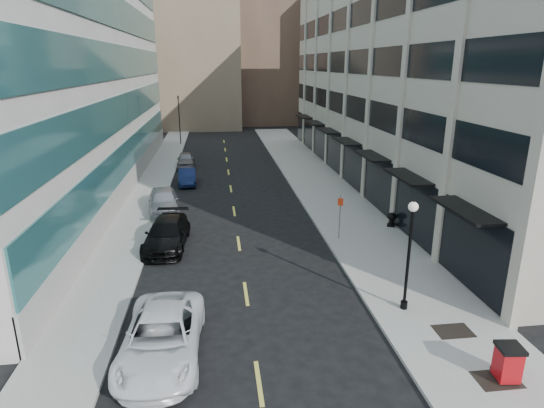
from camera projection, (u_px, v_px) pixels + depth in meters
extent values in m
cube|color=#99988B|center=(339.00, 206.00, 32.61)|extent=(5.00, 80.00, 0.15)
cube|color=#99988B|center=(139.00, 214.00, 30.95)|extent=(3.00, 80.00, 0.15)
cube|color=#B3A798|center=(432.00, 75.00, 37.73)|extent=(14.00, 46.00, 18.00)
cube|color=black|center=(347.00, 159.00, 38.97)|extent=(0.18, 46.00, 3.60)
cube|color=black|center=(349.00, 106.00, 37.64)|extent=(0.12, 46.00, 1.80)
cube|color=black|center=(352.00, 62.00, 36.60)|extent=(0.12, 46.00, 1.80)
cube|color=black|center=(354.00, 15.00, 35.57)|extent=(0.12, 46.00, 1.80)
cube|color=#B3A798|center=(458.00, 83.00, 20.78)|extent=(0.35, 0.60, 18.00)
cube|color=#B3A798|center=(405.00, 79.00, 26.47)|extent=(0.35, 0.60, 18.00)
cube|color=#B3A798|center=(371.00, 76.00, 32.16)|extent=(0.35, 0.60, 18.00)
cube|color=#B3A798|center=(347.00, 74.00, 37.84)|extent=(0.35, 0.60, 18.00)
cube|color=#B3A798|center=(330.00, 73.00, 43.53)|extent=(0.35, 0.60, 18.00)
cube|color=#B3A798|center=(316.00, 72.00, 49.22)|extent=(0.35, 0.60, 18.00)
cube|color=#B3A798|center=(305.00, 71.00, 54.91)|extent=(0.35, 0.60, 18.00)
cube|color=black|center=(465.00, 210.00, 19.37)|extent=(1.30, 4.00, 0.12)
cube|color=black|center=(407.00, 177.00, 25.06)|extent=(1.30, 4.00, 0.12)
cube|color=black|center=(371.00, 156.00, 30.75)|extent=(1.30, 4.00, 0.12)
cube|color=black|center=(347.00, 141.00, 36.43)|extent=(1.30, 4.00, 0.12)
cube|color=black|center=(329.00, 131.00, 42.12)|extent=(1.30, 4.00, 0.12)
cube|color=black|center=(315.00, 123.00, 47.81)|extent=(1.30, 4.00, 0.12)
cube|color=black|center=(304.00, 117.00, 53.49)|extent=(1.30, 4.00, 0.12)
cube|color=silver|center=(10.00, 62.00, 33.52)|extent=(16.00, 46.00, 20.00)
cube|color=#99988B|center=(133.00, 178.00, 37.17)|extent=(0.20, 46.00, 1.80)
cube|color=#2E6A6B|center=(130.00, 153.00, 36.54)|extent=(0.14, 45.60, 2.40)
cube|color=#2E6A6B|center=(126.00, 109.00, 35.51)|extent=(0.14, 45.60, 2.40)
cube|color=#2E6A6B|center=(122.00, 62.00, 34.47)|extent=(0.14, 45.60, 2.40)
cube|color=#2E6A6B|center=(117.00, 12.00, 33.44)|extent=(0.14, 45.60, 2.40)
cube|color=#827055|center=(194.00, 37.00, 72.62)|extent=(14.00, 18.00, 28.00)
cube|color=brown|center=(265.00, 20.00, 76.95)|extent=(12.00, 16.00, 34.00)
cube|color=#827055|center=(140.00, 57.00, 81.80)|extent=(12.00, 14.00, 22.00)
cube|color=#B3A798|center=(330.00, 63.00, 74.51)|extent=(10.00, 14.00, 20.00)
cube|color=black|center=(497.00, 380.00, 14.58)|extent=(1.40, 1.00, 0.01)
cube|color=black|center=(453.00, 331.00, 17.24)|extent=(1.40, 1.00, 0.01)
cube|color=#D8CC4C|center=(259.00, 382.00, 14.68)|extent=(0.15, 2.20, 0.01)
cube|color=#D8CC4C|center=(246.00, 293.00, 20.36)|extent=(0.15, 2.20, 0.01)
cube|color=#D8CC4C|center=(239.00, 243.00, 26.05)|extent=(0.15, 2.20, 0.01)
cube|color=#D8CC4C|center=(234.00, 211.00, 31.74)|extent=(0.15, 2.20, 0.01)
cube|color=#D8CC4C|center=(231.00, 189.00, 37.43)|extent=(0.15, 2.20, 0.01)
cube|color=#D8CC4C|center=(228.00, 172.00, 43.11)|extent=(0.15, 2.20, 0.01)
cube|color=#D8CC4C|center=(227.00, 160.00, 48.80)|extent=(0.15, 2.20, 0.01)
cube|color=#D8CC4C|center=(225.00, 149.00, 54.49)|extent=(0.15, 2.20, 0.01)
cube|color=#D8CC4C|center=(224.00, 141.00, 60.17)|extent=(0.15, 2.20, 0.01)
cylinder|color=black|center=(179.00, 121.00, 56.74)|extent=(0.12, 0.12, 6.00)
imported|color=black|center=(178.00, 97.00, 55.86)|extent=(0.66, 0.66, 1.98)
imported|color=white|center=(162.00, 337.00, 15.72)|extent=(2.85, 5.83, 1.60)
imported|color=black|center=(167.00, 234.00, 25.35)|extent=(2.54, 5.50, 1.56)
imported|color=#969A9E|center=(164.00, 201.00, 31.23)|extent=(2.60, 5.16, 1.68)
imported|color=#121E46|center=(187.00, 176.00, 38.70)|extent=(1.61, 4.15, 1.35)
imported|color=gray|center=(186.00, 160.00, 45.26)|extent=(1.79, 4.19, 1.41)
cube|color=#AE0B11|center=(508.00, 363.00, 14.44)|extent=(0.74, 0.74, 1.08)
cube|color=black|center=(511.00, 348.00, 14.27)|extent=(0.83, 0.83, 0.13)
cylinder|color=black|center=(493.00, 369.00, 14.90)|extent=(0.06, 0.24, 0.24)
cylinder|color=black|center=(505.00, 368.00, 14.95)|extent=(0.06, 0.24, 0.24)
cylinder|color=black|center=(404.00, 305.00, 18.81)|extent=(0.29, 0.29, 0.32)
cylinder|color=black|center=(408.00, 259.00, 18.20)|extent=(0.13, 0.13, 4.11)
sphere|color=silver|center=(413.00, 207.00, 17.55)|extent=(0.39, 0.39, 0.39)
cone|color=black|center=(414.00, 201.00, 17.48)|extent=(0.11, 0.11, 0.16)
cylinder|color=slate|center=(340.00, 217.00, 25.97)|extent=(0.05, 0.05, 2.62)
cube|color=red|center=(341.00, 202.00, 25.68)|extent=(0.30, 0.11, 0.41)
cube|color=black|center=(391.00, 225.00, 28.39)|extent=(0.62, 0.62, 0.13)
cylinder|color=black|center=(391.00, 221.00, 28.31)|extent=(0.29, 0.29, 0.44)
ellipsoid|color=black|center=(392.00, 216.00, 28.22)|extent=(0.62, 0.62, 0.44)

